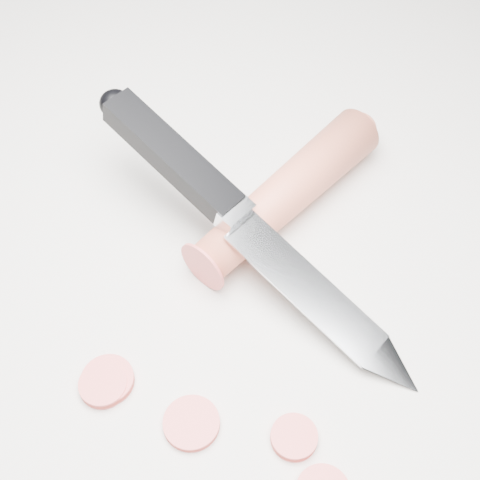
% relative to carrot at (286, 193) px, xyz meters
% --- Properties ---
extents(ground, '(2.40, 2.40, 0.00)m').
position_rel_carrot_xyz_m(ground, '(0.01, -0.10, -0.02)').
color(ground, silver).
rests_on(ground, ground).
extents(carrot, '(0.11, 0.18, 0.03)m').
position_rel_carrot_xyz_m(carrot, '(0.00, 0.00, 0.00)').
color(carrot, '#D65D42').
rests_on(carrot, ground).
extents(carrot_slice_1, '(0.03, 0.03, 0.01)m').
position_rel_carrot_xyz_m(carrot_slice_1, '(-0.01, -0.18, -0.02)').
color(carrot_slice_1, '#E34C4A').
rests_on(carrot_slice_1, ground).
extents(carrot_slice_3, '(0.03, 0.03, 0.01)m').
position_rel_carrot_xyz_m(carrot_slice_3, '(-0.07, -0.17, -0.02)').
color(carrot_slice_3, '#E34C4A').
rests_on(carrot_slice_3, ground).
extents(carrot_slice_4, '(0.03, 0.03, 0.01)m').
position_rel_carrot_xyz_m(carrot_slice_4, '(0.05, -0.17, -0.02)').
color(carrot_slice_4, '#E34C4A').
rests_on(carrot_slice_4, ground).
extents(carrot_slice_5, '(0.03, 0.03, 0.01)m').
position_rel_carrot_xyz_m(carrot_slice_5, '(-0.07, -0.17, -0.02)').
color(carrot_slice_5, '#E34C4A').
rests_on(carrot_slice_5, ground).
extents(kitchen_knife, '(0.28, 0.15, 0.08)m').
position_rel_carrot_xyz_m(kitchen_knife, '(-0.01, -0.05, 0.02)').
color(kitchen_knife, silver).
rests_on(kitchen_knife, ground).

